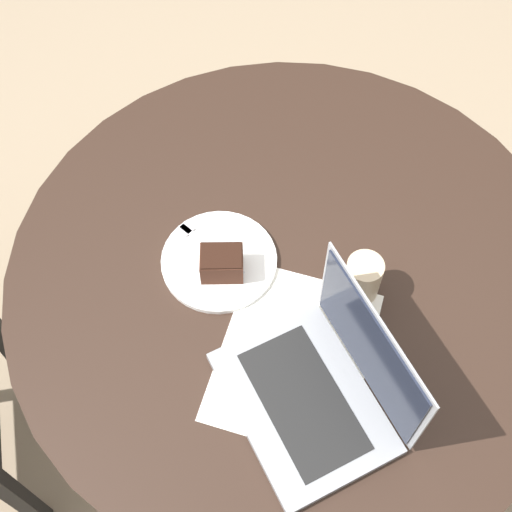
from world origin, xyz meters
name	(u,v)px	position (x,y,z in m)	size (l,w,h in m)	color
ground_plane	(281,396)	(0.00, 0.00, 0.00)	(12.00, 12.00, 0.00)	gray
dining_table	(290,303)	(0.00, 0.00, 0.60)	(1.15, 1.15, 0.75)	black
paper_document	(294,356)	(0.18, 0.03, 0.75)	(0.38, 0.32, 0.00)	white
plate	(219,261)	(0.01, -0.15, 0.75)	(0.23, 0.23, 0.01)	white
cake_slice	(222,263)	(0.03, -0.14, 0.79)	(0.07, 0.09, 0.06)	#472619
fork	(204,244)	(-0.02, -0.18, 0.76)	(0.11, 0.15, 0.00)	silver
coffee_glass	(362,278)	(0.03, 0.13, 0.80)	(0.07, 0.07, 0.10)	#C6AD89
laptop	(320,388)	(0.25, 0.08, 0.79)	(0.40, 0.38, 0.24)	gray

